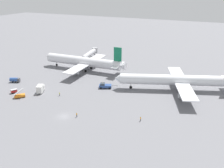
{
  "coord_description": "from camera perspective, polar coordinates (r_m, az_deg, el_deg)",
  "views": [
    {
      "loc": [
        50.29,
        -65.2,
        45.02
      ],
      "look_at": [
        6.68,
        28.1,
        4.0
      ],
      "focal_mm": 39.21,
      "sensor_mm": 36.0,
      "label": 1
    }
  ],
  "objects": [
    {
      "name": "gse_catering_truck_tall",
      "position": [
        116.52,
        -16.34,
        -1.0
      ],
      "size": [
        4.62,
        6.31,
        3.5
      ],
      "color": "silver",
      "rests_on": "ground"
    },
    {
      "name": "gse_fuel_bowser_stubby",
      "position": [
        132.99,
        -21.66,
        0.95
      ],
      "size": [
        5.24,
        3.68,
        2.4
      ],
      "color": "#2D5199",
      "rests_on": "ground"
    },
    {
      "name": "ground_crew_ramp_agent_by_cones",
      "position": [
        89.37,
        6.68,
        -8.07
      ],
      "size": [
        0.36,
        0.36,
        1.63
      ],
      "color": "#4C4C51",
      "rests_on": "ground"
    },
    {
      "name": "gse_stair_truck_yellow",
      "position": [
        114.04,
        -20.75,
        -2.47
      ],
      "size": [
        4.45,
        4.72,
        4.06
      ],
      "color": "orange",
      "rests_on": "ground"
    },
    {
      "name": "airliner_at_gate_left",
      "position": [
        142.18,
        -6.59,
        5.2
      ],
      "size": [
        52.01,
        40.57,
        15.23
      ],
      "color": "silver",
      "rests_on": "ground"
    },
    {
      "name": "airliner_being_pushed",
      "position": [
        117.01,
        14.86,
        0.86
      ],
      "size": [
        54.57,
        42.02,
        15.86
      ],
      "color": "white",
      "rests_on": "ground"
    },
    {
      "name": "ground_plane",
      "position": [
        93.85,
        -11.12,
        -7.4
      ],
      "size": [
        600.0,
        600.0,
        0.0
      ],
      "primitive_type": "plane",
      "color": "slate"
    },
    {
      "name": "gse_baggage_cart_trailing",
      "position": [
        119.9,
        -21.88,
        -1.54
      ],
      "size": [
        2.71,
        3.15,
        1.71
      ],
      "color": "red",
      "rests_on": "ground"
    },
    {
      "name": "pushback_tug",
      "position": [
        116.68,
        -1.67,
        -0.37
      ],
      "size": [
        8.87,
        4.96,
        2.77
      ],
      "color": "#2D4C8C",
      "rests_on": "ground"
    },
    {
      "name": "jet_bridge",
      "position": [
        163.16,
        -5.04,
        7.17
      ],
      "size": [
        7.11,
        23.25,
        6.03
      ],
      "color": "#B7B7BC",
      "rests_on": "ground"
    },
    {
      "name": "ground_crew_wing_walker_right",
      "position": [
        110.72,
        -12.14,
        -2.29
      ],
      "size": [
        0.36,
        0.36,
        1.71
      ],
      "color": "#4C4C51",
      "rests_on": "ground"
    },
    {
      "name": "ground_crew_marshaller_foreground",
      "position": [
        92.24,
        -8.22,
        -7.11
      ],
      "size": [
        0.36,
        0.36,
        1.7
      ],
      "color": "black",
      "rests_on": "ground"
    }
  ]
}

